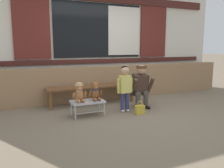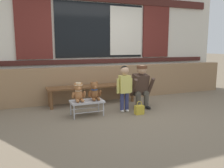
{
  "view_description": "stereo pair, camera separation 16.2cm",
  "coord_description": "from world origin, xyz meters",
  "px_view_note": "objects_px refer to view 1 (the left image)",
  "views": [
    {
      "loc": [
        -2.19,
        -3.96,
        1.35
      ],
      "look_at": [
        -0.23,
        0.47,
        0.55
      ],
      "focal_mm": 36.93,
      "sensor_mm": 36.0,
      "label": 1
    },
    {
      "loc": [
        -2.04,
        -4.02,
        1.35
      ],
      "look_at": [
        -0.23,
        0.47,
        0.55
      ],
      "focal_mm": 36.93,
      "sensor_mm": 36.0,
      "label": 2
    }
  ],
  "objects_px": {
    "teddy_bear_with_hat": "(79,93)",
    "handbag_on_ground": "(140,109)",
    "small_display_bench": "(88,102)",
    "adult_crouching": "(141,86)",
    "wooden_bench_long": "(92,88)",
    "teddy_bear_plain": "(95,92)",
    "child_standing": "(125,83)"
  },
  "relations": [
    {
      "from": "teddy_bear_with_hat",
      "to": "teddy_bear_plain",
      "type": "distance_m",
      "value": 0.32
    },
    {
      "from": "small_display_bench",
      "to": "adult_crouching",
      "type": "xyz_separation_m",
      "value": [
        1.27,
        0.13,
        0.21
      ]
    },
    {
      "from": "teddy_bear_with_hat",
      "to": "teddy_bear_plain",
      "type": "bearing_deg",
      "value": -0.13
    },
    {
      "from": "small_display_bench",
      "to": "handbag_on_ground",
      "type": "height_order",
      "value": "small_display_bench"
    },
    {
      "from": "wooden_bench_long",
      "to": "child_standing",
      "type": "height_order",
      "value": "child_standing"
    },
    {
      "from": "handbag_on_ground",
      "to": "small_display_bench",
      "type": "bearing_deg",
      "value": 162.38
    },
    {
      "from": "small_display_bench",
      "to": "child_standing",
      "type": "relative_size",
      "value": 0.67
    },
    {
      "from": "handbag_on_ground",
      "to": "teddy_bear_plain",
      "type": "bearing_deg",
      "value": 159.16
    },
    {
      "from": "teddy_bear_plain",
      "to": "wooden_bench_long",
      "type": "bearing_deg",
      "value": 75.37
    },
    {
      "from": "small_display_bench",
      "to": "handbag_on_ground",
      "type": "distance_m",
      "value": 1.05
    },
    {
      "from": "wooden_bench_long",
      "to": "teddy_bear_plain",
      "type": "relative_size",
      "value": 5.78
    },
    {
      "from": "small_display_bench",
      "to": "child_standing",
      "type": "bearing_deg",
      "value": -2.12
    },
    {
      "from": "small_display_bench",
      "to": "wooden_bench_long",
      "type": "bearing_deg",
      "value": 65.73
    },
    {
      "from": "teddy_bear_with_hat",
      "to": "handbag_on_ground",
      "type": "xyz_separation_m",
      "value": [
        1.15,
        -0.32,
        -0.38
      ]
    },
    {
      "from": "child_standing",
      "to": "handbag_on_ground",
      "type": "relative_size",
      "value": 3.52
    },
    {
      "from": "child_standing",
      "to": "adult_crouching",
      "type": "bearing_deg",
      "value": 18.76
    },
    {
      "from": "small_display_bench",
      "to": "child_standing",
      "type": "height_order",
      "value": "child_standing"
    },
    {
      "from": "teddy_bear_with_hat",
      "to": "adult_crouching",
      "type": "distance_m",
      "value": 1.43
    },
    {
      "from": "small_display_bench",
      "to": "adult_crouching",
      "type": "distance_m",
      "value": 1.29
    },
    {
      "from": "adult_crouching",
      "to": "teddy_bear_with_hat",
      "type": "bearing_deg",
      "value": -174.81
    },
    {
      "from": "teddy_bear_plain",
      "to": "child_standing",
      "type": "bearing_deg",
      "value": -2.78
    },
    {
      "from": "wooden_bench_long",
      "to": "small_display_bench",
      "type": "xyz_separation_m",
      "value": [
        -0.38,
        -0.84,
        -0.11
      ]
    },
    {
      "from": "teddy_bear_plain",
      "to": "child_standing",
      "type": "height_order",
      "value": "child_standing"
    },
    {
      "from": "teddy_bear_with_hat",
      "to": "handbag_on_ground",
      "type": "bearing_deg",
      "value": -15.39
    },
    {
      "from": "wooden_bench_long",
      "to": "small_display_bench",
      "type": "relative_size",
      "value": 3.28
    },
    {
      "from": "wooden_bench_long",
      "to": "adult_crouching",
      "type": "bearing_deg",
      "value": -38.63
    },
    {
      "from": "adult_crouching",
      "to": "small_display_bench",
      "type": "bearing_deg",
      "value": -174.07
    },
    {
      "from": "adult_crouching",
      "to": "handbag_on_ground",
      "type": "distance_m",
      "value": 0.65
    },
    {
      "from": "child_standing",
      "to": "handbag_on_ground",
      "type": "height_order",
      "value": "child_standing"
    },
    {
      "from": "teddy_bear_plain",
      "to": "handbag_on_ground",
      "type": "xyz_separation_m",
      "value": [
        0.83,
        -0.32,
        -0.37
      ]
    },
    {
      "from": "wooden_bench_long",
      "to": "child_standing",
      "type": "xyz_separation_m",
      "value": [
        0.41,
        -0.87,
        0.22
      ]
    },
    {
      "from": "teddy_bear_plain",
      "to": "adult_crouching",
      "type": "distance_m",
      "value": 1.11
    }
  ]
}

